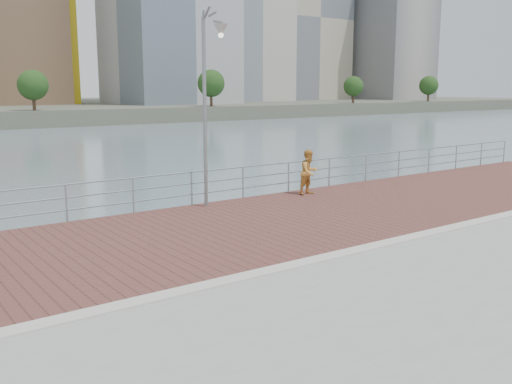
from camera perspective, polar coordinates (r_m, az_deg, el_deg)
water at (r=13.50m, az=5.19°, el=-15.19°), size 400.00×400.00×0.00m
brick_lane at (r=15.53m, az=-3.49°, el=-3.82°), size 40.00×6.80×0.02m
curb at (r=12.76m, az=5.34°, el=-6.94°), size 40.00×0.40×0.06m
guardrail at (r=18.29m, az=-9.27°, el=0.42°), size 39.06×0.06×1.13m
street_lamp at (r=17.83m, az=-4.47°, el=11.72°), size 0.43×1.26×5.96m
bystander at (r=20.56m, az=5.34°, el=2.00°), size 0.84×0.68×1.62m
shoreline_trees at (r=89.10m, az=-21.53°, el=10.10°), size 169.43×5.18×6.91m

